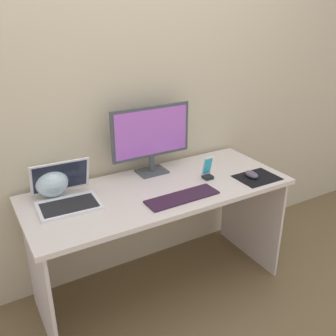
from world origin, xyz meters
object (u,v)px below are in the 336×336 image
(keyboard_external, at_px, (182,197))
(laptop, at_px, (66,196))
(mouse, at_px, (252,174))
(phone_in_dock, at_px, (207,171))
(fishbowl, at_px, (51,181))
(monitor, at_px, (151,136))

(keyboard_external, bearing_deg, laptop, 154.45)
(mouse, height_order, phone_in_dock, phone_in_dock)
(fishbowl, height_order, phone_in_dock, fishbowl)
(laptop, xyz_separation_m, phone_in_dock, (0.83, -0.12, 0.00))
(phone_in_dock, bearing_deg, monitor, 135.20)
(keyboard_external, height_order, mouse, mouse)
(keyboard_external, xyz_separation_m, mouse, (0.50, 0.01, 0.02))
(monitor, xyz_separation_m, phone_in_dock, (0.25, -0.25, -0.19))
(laptop, xyz_separation_m, keyboard_external, (0.56, -0.26, -0.04))
(mouse, relative_size, phone_in_dock, 0.72)
(fishbowl, relative_size, mouse, 1.81)
(keyboard_external, bearing_deg, fishbowl, 146.45)
(fishbowl, distance_m, phone_in_dock, 0.90)
(monitor, height_order, keyboard_external, monitor)
(monitor, bearing_deg, keyboard_external, -92.55)
(monitor, bearing_deg, laptop, -167.51)
(mouse, bearing_deg, laptop, 170.24)
(fishbowl, bearing_deg, laptop, -72.94)
(keyboard_external, relative_size, mouse, 4.18)
(mouse, bearing_deg, monitor, 145.70)
(laptop, height_order, phone_in_dock, laptop)
(laptop, height_order, mouse, laptop)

